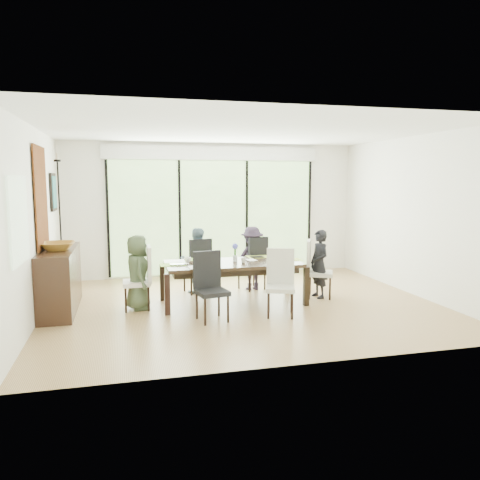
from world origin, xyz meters
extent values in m
cube|color=brown|center=(0.00, 0.00, -0.01)|extent=(6.00, 5.00, 0.01)
cube|color=white|center=(0.00, 0.00, 2.71)|extent=(6.00, 5.00, 0.01)
cube|color=white|center=(0.00, 2.51, 1.35)|extent=(6.00, 0.02, 2.70)
cube|color=white|center=(0.00, -2.51, 1.35)|extent=(6.00, 0.02, 2.70)
cube|color=white|center=(-3.01, 0.00, 1.35)|extent=(0.02, 5.00, 2.70)
cube|color=beige|center=(3.01, 0.00, 1.35)|extent=(0.02, 5.00, 2.70)
cube|color=#598C3F|center=(0.00, 2.47, 1.20)|extent=(4.20, 0.02, 2.30)
cube|color=white|center=(0.00, 2.46, 2.50)|extent=(4.40, 0.06, 0.28)
cube|color=black|center=(-2.10, 2.46, 1.20)|extent=(0.05, 0.04, 2.30)
cube|color=black|center=(-0.70, 2.46, 1.20)|extent=(0.05, 0.04, 2.30)
cube|color=black|center=(0.70, 2.46, 1.20)|extent=(0.05, 0.04, 2.30)
cube|color=black|center=(2.10, 2.46, 1.20)|extent=(0.05, 0.04, 2.30)
cube|color=#8CAD7F|center=(-2.97, -1.20, 1.50)|extent=(0.02, 0.90, 1.00)
cube|color=brown|center=(0.00, 3.40, -0.05)|extent=(6.00, 1.80, 0.10)
cube|color=#4E3121|center=(0.00, 4.20, 0.55)|extent=(6.00, 0.08, 0.06)
sphere|color=#14380F|center=(-1.80, 5.20, 1.44)|extent=(3.20, 3.20, 3.20)
sphere|color=#14380F|center=(0.40, 5.80, 1.80)|extent=(4.00, 4.00, 4.00)
sphere|color=#14380F|center=(2.20, 5.00, 1.26)|extent=(2.80, 2.80, 2.80)
sphere|color=#14380F|center=(-0.60, 6.50, 1.62)|extent=(3.60, 3.60, 3.60)
cube|color=black|center=(-0.14, 0.15, 0.64)|extent=(2.12, 0.97, 0.05)
cube|color=black|center=(-0.14, 0.15, 0.56)|extent=(1.94, 0.79, 0.09)
cube|color=black|center=(-1.22, -0.28, 0.30)|extent=(0.08, 0.08, 0.61)
cube|color=black|center=(0.94, -0.28, 0.30)|extent=(0.08, 0.08, 0.61)
cube|color=black|center=(-1.22, 0.58, 0.30)|extent=(0.08, 0.08, 0.61)
cube|color=black|center=(0.94, 0.58, 0.30)|extent=(0.08, 0.08, 0.61)
imported|color=#415035|center=(-1.62, 0.15, 0.57)|extent=(0.38, 0.56, 1.14)
imported|color=black|center=(1.34, 0.15, 0.57)|extent=(0.40, 0.57, 1.14)
imported|color=slate|center=(-0.59, 0.98, 0.57)|extent=(0.55, 0.37, 1.14)
imported|color=#2C2132|center=(0.41, 0.98, 0.57)|extent=(0.56, 0.37, 1.14)
cube|color=#90C245|center=(-1.09, 0.15, 0.66)|extent=(0.39, 0.28, 0.01)
cube|color=#9BB540|center=(0.81, 0.15, 0.66)|extent=(0.39, 0.28, 0.01)
cube|color=#72A73B|center=(-0.59, 0.55, 0.66)|extent=(0.39, 0.28, 0.01)
cube|color=#9DB03F|center=(0.41, 0.55, 0.66)|extent=(0.39, 0.28, 0.01)
cube|color=white|center=(-0.69, -0.15, 0.66)|extent=(0.39, 0.28, 0.01)
cube|color=black|center=(-0.49, 0.50, 0.67)|extent=(0.23, 0.16, 0.01)
cube|color=black|center=(0.36, 0.50, 0.67)|extent=(0.21, 0.15, 0.01)
cube|color=white|center=(0.56, 0.10, 0.66)|extent=(0.26, 0.19, 0.00)
cube|color=white|center=(-0.69, -0.15, 0.68)|extent=(0.23, 0.23, 0.02)
cube|color=orange|center=(-0.69, -0.15, 0.69)|extent=(0.18, 0.18, 0.01)
cylinder|color=silver|center=(-0.09, 0.20, 0.71)|extent=(0.07, 0.07, 0.11)
cylinder|color=#337226|center=(-0.09, 0.20, 0.82)|extent=(0.04, 0.04, 0.14)
sphere|color=#545BD3|center=(-0.09, 0.20, 0.91)|extent=(0.10, 0.10, 0.10)
imported|color=silver|center=(-0.99, 0.05, 0.67)|extent=(0.29, 0.19, 0.02)
imported|color=white|center=(-0.84, 0.30, 0.70)|extent=(0.15, 0.15, 0.08)
imported|color=white|center=(0.01, 0.05, 0.70)|extent=(0.12, 0.12, 0.08)
imported|color=white|center=(0.66, 0.25, 0.70)|extent=(0.13, 0.13, 0.08)
imported|color=white|center=(0.11, 0.20, 0.67)|extent=(0.18, 0.22, 0.02)
cube|color=black|center=(-2.76, 0.36, 0.47)|extent=(0.47, 1.66, 0.93)
imported|color=#8B5D1E|center=(-2.76, 0.26, 0.99)|extent=(0.49, 0.49, 0.12)
cylinder|color=black|center=(-2.76, 0.71, 0.95)|extent=(0.10, 0.10, 0.04)
cylinder|color=black|center=(-2.76, 0.71, 1.61)|extent=(0.02, 0.02, 1.30)
cylinder|color=black|center=(-2.76, 0.71, 2.25)|extent=(0.10, 0.10, 0.03)
cylinder|color=silver|center=(-2.76, 0.71, 2.31)|extent=(0.04, 0.04, 0.10)
cube|color=brown|center=(-2.97, 0.40, 1.70)|extent=(0.02, 1.00, 1.50)
cube|color=black|center=(-2.97, 1.70, 1.75)|extent=(0.03, 0.55, 0.65)
cube|color=#1C585A|center=(-2.95, 1.70, 1.75)|extent=(0.01, 0.45, 0.55)
camera|label=1|loc=(-1.81, -6.97, 1.95)|focal=35.00mm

